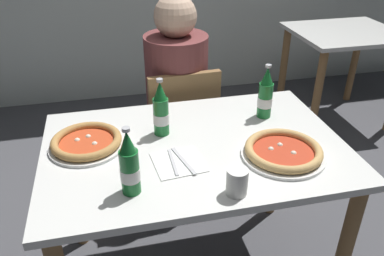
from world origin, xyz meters
name	(u,v)px	position (x,y,z in m)	size (l,w,h in m)	color
dining_table_main	(195,168)	(0.00, 0.00, 0.64)	(1.20, 0.80, 0.75)	silver
chair_behind_table	(180,127)	(0.06, 0.61, 0.48)	(0.43, 0.43, 0.85)	olive
diner_seated	(177,108)	(0.05, 0.66, 0.58)	(0.34, 0.34, 1.21)	#2D3342
dining_table_background	(343,51)	(1.50, 1.32, 0.59)	(0.80, 0.70, 0.75)	silver
pizza_margherita_near	(87,142)	(-0.42, 0.08, 0.77)	(0.30, 0.30, 0.04)	white
pizza_marinara_far	(283,151)	(0.31, -0.15, 0.77)	(0.32, 0.32, 0.04)	white
beer_bottle_left	(265,95)	(0.36, 0.17, 0.85)	(0.07, 0.07, 0.25)	#196B2D
beer_bottle_center	(129,166)	(-0.27, -0.24, 0.85)	(0.07, 0.07, 0.25)	#196B2D
beer_bottle_right	(161,111)	(-0.11, 0.12, 0.85)	(0.07, 0.07, 0.25)	#196B2D
napkin_with_cutlery	(178,162)	(-0.09, -0.11, 0.75)	(0.20, 0.20, 0.01)	white
paper_cup	(237,182)	(0.07, -0.32, 0.80)	(0.07, 0.07, 0.10)	white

